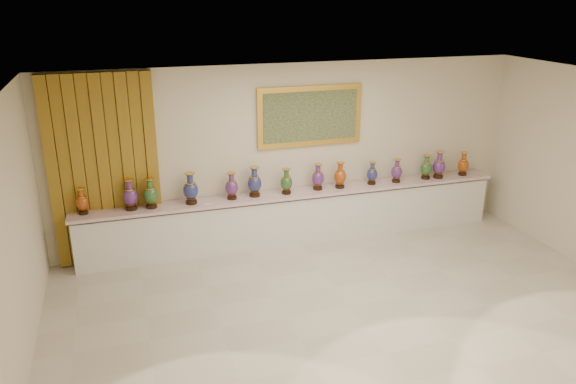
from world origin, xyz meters
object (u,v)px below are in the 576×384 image
object	(u,v)px
vase_0	(82,202)
counter	(297,217)
vase_1	(130,196)
vase_2	(151,195)

from	to	relation	value
vase_0	counter	bearing A→B (deg)	-0.22
vase_0	vase_1	bearing A→B (deg)	-2.86
vase_0	vase_1	distance (m)	0.70
counter	vase_2	size ratio (longest dim) A/B	15.20
counter	vase_2	bearing A→B (deg)	-179.22
counter	vase_0	bearing A→B (deg)	179.78
vase_1	counter	bearing A→B (deg)	0.47
vase_1	vase_2	size ratio (longest dim) A/B	1.02
counter	vase_1	bearing A→B (deg)	-179.53
vase_0	vase_2	xyz separation A→B (m)	(1.00, -0.05, 0.03)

